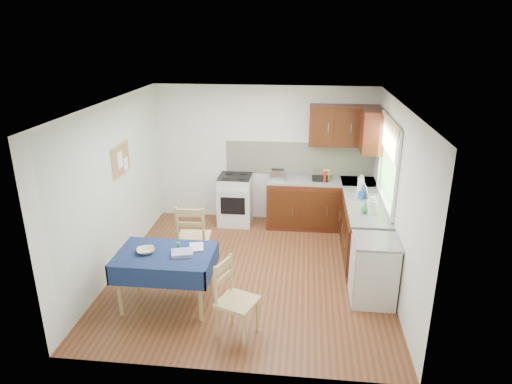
# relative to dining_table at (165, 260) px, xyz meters

# --- Properties ---
(floor) EXTENTS (4.20, 4.20, 0.00)m
(floor) POSITION_rel_dining_table_xyz_m (0.99, 0.93, -0.64)
(floor) COLOR #552C16
(floor) RESTS_ON ground
(ceiling) EXTENTS (4.00, 4.20, 0.02)m
(ceiling) POSITION_rel_dining_table_xyz_m (0.99, 0.93, 1.86)
(ceiling) COLOR white
(ceiling) RESTS_ON wall_back
(wall_back) EXTENTS (4.00, 0.02, 2.50)m
(wall_back) POSITION_rel_dining_table_xyz_m (0.99, 3.03, 0.61)
(wall_back) COLOR silver
(wall_back) RESTS_ON ground
(wall_front) EXTENTS (4.00, 0.02, 2.50)m
(wall_front) POSITION_rel_dining_table_xyz_m (0.99, -1.17, 0.61)
(wall_front) COLOR silver
(wall_front) RESTS_ON ground
(wall_left) EXTENTS (0.02, 4.20, 2.50)m
(wall_left) POSITION_rel_dining_table_xyz_m (-1.01, 0.93, 0.61)
(wall_left) COLOR silver
(wall_left) RESTS_ON ground
(wall_right) EXTENTS (0.02, 4.20, 2.50)m
(wall_right) POSITION_rel_dining_table_xyz_m (2.99, 0.93, 0.61)
(wall_right) COLOR silver
(wall_right) RESTS_ON ground
(base_cabinets) EXTENTS (1.90, 2.30, 0.86)m
(base_cabinets) POSITION_rel_dining_table_xyz_m (2.34, 2.19, -0.21)
(base_cabinets) COLOR #341409
(base_cabinets) RESTS_ON ground
(worktop_back) EXTENTS (1.90, 0.60, 0.04)m
(worktop_back) POSITION_rel_dining_table_xyz_m (2.04, 2.73, 0.24)
(worktop_back) COLOR slate
(worktop_back) RESTS_ON base_cabinets
(worktop_right) EXTENTS (0.60, 1.70, 0.04)m
(worktop_right) POSITION_rel_dining_table_xyz_m (2.69, 1.58, 0.24)
(worktop_right) COLOR slate
(worktop_right) RESTS_ON base_cabinets
(worktop_corner) EXTENTS (0.60, 0.60, 0.04)m
(worktop_corner) POSITION_rel_dining_table_xyz_m (2.69, 2.73, 0.24)
(worktop_corner) COLOR slate
(worktop_corner) RESTS_ON base_cabinets
(splashback) EXTENTS (2.70, 0.02, 0.60)m
(splashback) POSITION_rel_dining_table_xyz_m (1.64, 3.02, 0.56)
(splashback) COLOR beige
(splashback) RESTS_ON wall_back
(upper_cabinets) EXTENTS (1.20, 0.85, 0.70)m
(upper_cabinets) POSITION_rel_dining_table_xyz_m (2.51, 2.73, 1.21)
(upper_cabinets) COLOR #341409
(upper_cabinets) RESTS_ON wall_back
(stove) EXTENTS (0.60, 0.61, 0.92)m
(stove) POSITION_rel_dining_table_xyz_m (0.49, 2.73, -0.18)
(stove) COLOR silver
(stove) RESTS_ON ground
(window) EXTENTS (0.04, 1.48, 1.26)m
(window) POSITION_rel_dining_table_xyz_m (2.96, 1.63, 1.01)
(window) COLOR #2F5824
(window) RESTS_ON wall_right
(fridge) EXTENTS (0.58, 0.60, 0.89)m
(fridge) POSITION_rel_dining_table_xyz_m (2.69, 0.38, -0.20)
(fridge) COLOR silver
(fridge) RESTS_ON ground
(corkboard) EXTENTS (0.04, 0.62, 0.47)m
(corkboard) POSITION_rel_dining_table_xyz_m (-0.99, 1.23, 0.96)
(corkboard) COLOR tan
(corkboard) RESTS_ON wall_left
(dining_table) EXTENTS (1.23, 0.83, 0.75)m
(dining_table) POSITION_rel_dining_table_xyz_m (0.00, 0.00, 0.00)
(dining_table) COLOR #101A40
(dining_table) RESTS_ON ground
(chair_far) EXTENTS (0.49, 0.49, 1.06)m
(chair_far) POSITION_rel_dining_table_xyz_m (0.13, 0.93, -0.08)
(chair_far) COLOR tan
(chair_far) RESTS_ON ground
(chair_near) EXTENTS (0.54, 0.54, 0.95)m
(chair_near) POSITION_rel_dining_table_xyz_m (0.97, -0.52, -0.14)
(chair_near) COLOR tan
(chair_near) RESTS_ON ground
(toaster) EXTENTS (0.26, 0.16, 0.20)m
(toaster) POSITION_rel_dining_table_xyz_m (1.26, 2.67, 0.35)
(toaster) COLOR #BCBBC0
(toaster) RESTS_ON worktop_back
(sandwich_press) EXTENTS (0.27, 0.24, 0.16)m
(sandwich_press) POSITION_rel_dining_table_xyz_m (2.01, 2.71, 0.34)
(sandwich_press) COLOR black
(sandwich_press) RESTS_ON worktop_back
(sauce_bottle) EXTENTS (0.05, 0.05, 0.20)m
(sauce_bottle) POSITION_rel_dining_table_xyz_m (2.08, 2.57, 0.36)
(sauce_bottle) COLOR #B61B0E
(sauce_bottle) RESTS_ON worktop_back
(yellow_packet) EXTENTS (0.14, 0.12, 0.17)m
(yellow_packet) POSITION_rel_dining_table_xyz_m (2.12, 2.81, 0.34)
(yellow_packet) COLOR gold
(yellow_packet) RESTS_ON worktop_back
(dish_rack) EXTENTS (0.42, 0.32, 0.20)m
(dish_rack) POSITION_rel_dining_table_xyz_m (2.72, 1.90, 0.28)
(dish_rack) COLOR gray
(dish_rack) RESTS_ON worktop_right
(kettle) EXTENTS (0.16, 0.16, 0.27)m
(kettle) POSITION_rel_dining_table_xyz_m (2.72, 1.24, 0.38)
(kettle) COLOR silver
(kettle) RESTS_ON worktop_right
(cup) EXTENTS (0.16, 0.16, 0.10)m
(cup) POSITION_rel_dining_table_xyz_m (2.72, 2.66, 0.31)
(cup) COLOR white
(cup) RESTS_ON worktop_back
(soap_bottle_a) EXTENTS (0.16, 0.16, 0.32)m
(soap_bottle_a) POSITION_rel_dining_table_xyz_m (2.64, 2.07, 0.42)
(soap_bottle_a) COLOR silver
(soap_bottle_a) RESTS_ON worktop_right
(soap_bottle_b) EXTENTS (0.12, 0.12, 0.19)m
(soap_bottle_b) POSITION_rel_dining_table_xyz_m (2.64, 1.79, 0.36)
(soap_bottle_b) COLOR #1D49AC
(soap_bottle_b) RESTS_ON worktop_right
(soap_bottle_c) EXTENTS (0.17, 0.17, 0.16)m
(soap_bottle_c) POSITION_rel_dining_table_xyz_m (2.63, 1.25, 0.34)
(soap_bottle_c) COLOR #227F33
(soap_bottle_c) RESTS_ON worktop_right
(plate_bowl) EXTENTS (0.29, 0.29, 0.06)m
(plate_bowl) POSITION_rel_dining_table_xyz_m (-0.24, -0.01, 0.13)
(plate_bowl) COLOR beige
(plate_bowl) RESTS_ON dining_table
(book) EXTENTS (0.23, 0.28, 0.02)m
(book) POSITION_rel_dining_table_xyz_m (0.28, 0.17, 0.11)
(book) COLOR white
(book) RESTS_ON dining_table
(spice_jar) EXTENTS (0.04, 0.04, 0.09)m
(spice_jar) POSITION_rel_dining_table_xyz_m (0.14, 0.15, 0.15)
(spice_jar) COLOR #248633
(spice_jar) RESTS_ON dining_table
(tea_towel) EXTENTS (0.32, 0.28, 0.05)m
(tea_towel) POSITION_rel_dining_table_xyz_m (0.23, -0.02, 0.13)
(tea_towel) COLOR #293496
(tea_towel) RESTS_ON dining_table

